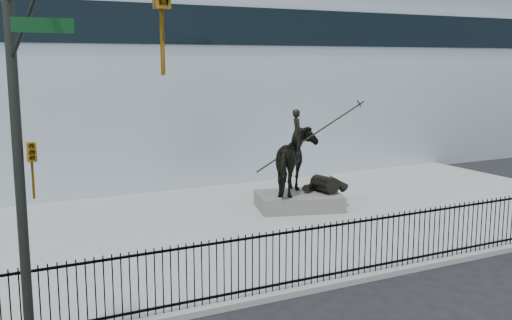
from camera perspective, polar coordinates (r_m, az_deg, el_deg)
name	(u,v)px	position (r m, az deg, el deg)	size (l,w,h in m)	color
ground	(354,305)	(14.39, 9.33, -13.47)	(120.00, 120.00, 0.00)	black
plaza	(228,227)	(20.08, -2.68, -6.42)	(30.00, 12.00, 0.15)	#969694
building	(122,81)	(31.62, -12.67, 7.34)	(44.00, 14.00, 9.00)	silver
picket_fence	(325,252)	(15.02, 6.56, -8.71)	(22.10, 0.10, 1.50)	black
statue_plinth	(299,201)	(22.21, 4.08, -3.91)	(3.01, 2.07, 0.56)	#5D5A55
equestrian_statue	(301,162)	(21.93, 4.27, -0.18)	(3.71, 2.87, 3.27)	black
traffic_signal_left	(40,159)	(10.15, -19.88, 0.12)	(1.52, 4.84, 7.00)	black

